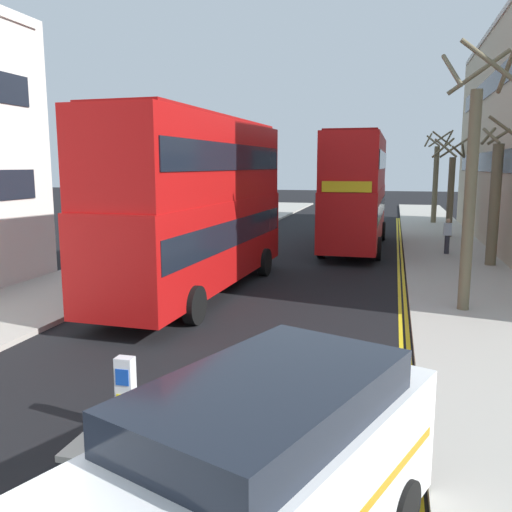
# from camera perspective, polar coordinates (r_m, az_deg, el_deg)

# --- Properties ---
(sidewalk_right) EXTENTS (4.00, 80.00, 0.14)m
(sidewalk_right) POSITION_cam_1_polar(r_m,az_deg,el_deg) (19.14, 21.64, -3.45)
(sidewalk_right) COLOR #ADA89E
(sidewalk_right) RESTS_ON ground
(sidewalk_left) EXTENTS (4.00, 80.00, 0.14)m
(sidewalk_left) POSITION_cam_1_polar(r_m,az_deg,el_deg) (21.64, -14.88, -1.65)
(sidewalk_left) COLOR #ADA89E
(sidewalk_left) RESTS_ON ground
(kerb_line_outer) EXTENTS (0.10, 56.00, 0.01)m
(kerb_line_outer) POSITION_cam_1_polar(r_m,az_deg,el_deg) (17.04, 15.44, -4.88)
(kerb_line_outer) COLOR yellow
(kerb_line_outer) RESTS_ON ground
(kerb_line_inner) EXTENTS (0.10, 56.00, 0.01)m
(kerb_line_inner) POSITION_cam_1_polar(r_m,az_deg,el_deg) (17.03, 14.90, -4.86)
(kerb_line_inner) COLOR yellow
(kerb_line_inner) RESTS_ON ground
(traffic_island) EXTENTS (1.10, 2.20, 0.10)m
(traffic_island) POSITION_cam_1_polar(r_m,az_deg,el_deg) (9.19, -13.38, -17.16)
(traffic_island) COLOR #ADA89E
(traffic_island) RESTS_ON ground
(keep_left_bollard) EXTENTS (0.36, 0.28, 1.11)m
(keep_left_bollard) POSITION_cam_1_polar(r_m,az_deg,el_deg) (8.95, -13.52, -13.96)
(keep_left_bollard) COLOR silver
(keep_left_bollard) RESTS_ON traffic_island
(double_decker_bus_away) EXTENTS (3.15, 10.90, 5.64)m
(double_decker_bus_away) POSITION_cam_1_polar(r_m,az_deg,el_deg) (17.49, -6.08, 5.82)
(double_decker_bus_away) COLOR #B20F0F
(double_decker_bus_away) RESTS_ON ground
(double_decker_bus_oncoming) EXTENTS (2.86, 10.83, 5.64)m
(double_decker_bus_oncoming) POSITION_cam_1_polar(r_m,az_deg,el_deg) (27.64, 10.54, 7.04)
(double_decker_bus_oncoming) COLOR red
(double_decker_bus_oncoming) RESTS_ON ground
(taxi_minivan) EXTENTS (3.47, 5.16, 2.12)m
(taxi_minivan) POSITION_cam_1_polar(r_m,az_deg,el_deg) (5.66, -0.09, -23.27)
(taxi_minivan) COLOR white
(taxi_minivan) RESTS_ON ground
(pedestrian_far) EXTENTS (0.34, 0.22, 1.62)m
(pedestrian_far) POSITION_cam_1_polar(r_m,az_deg,el_deg) (26.24, 19.49, 2.06)
(pedestrian_far) COLOR #2D2D38
(pedestrian_far) RESTS_ON sidewalk_right
(street_tree_near) EXTENTS (2.02, 2.20, 5.58)m
(street_tree_near) POSITION_cam_1_polar(r_m,az_deg,el_deg) (32.66, 19.80, 6.61)
(street_tree_near) COLOR #6B6047
(street_tree_near) RESTS_ON sidewalk_right
(street_tree_mid) EXTENTS (1.88, 1.90, 6.40)m
(street_tree_mid) POSITION_cam_1_polar(r_m,az_deg,el_deg) (40.46, 18.39, 7.76)
(street_tree_mid) COLOR #6B6047
(street_tree_mid) RESTS_ON sidewalk_right
(street_tree_far) EXTENTS (1.57, 1.63, 5.94)m
(street_tree_far) POSITION_cam_1_polar(r_m,az_deg,el_deg) (23.75, 23.88, 5.57)
(street_tree_far) COLOR #6B6047
(street_tree_far) RESTS_ON sidewalk_right
(street_tree_distant) EXTENTS (1.89, 1.94, 7.11)m
(street_tree_distant) POSITION_cam_1_polar(r_m,az_deg,el_deg) (15.92, 21.72, 7.09)
(street_tree_distant) COLOR #6B6047
(street_tree_distant) RESTS_ON sidewalk_right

